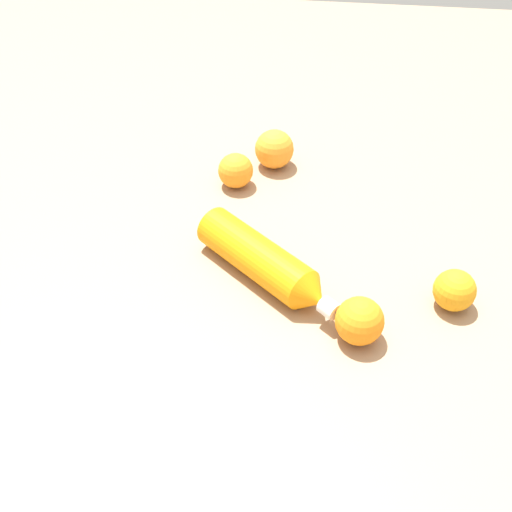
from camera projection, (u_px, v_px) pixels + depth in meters
The scene contains 6 objects.
ground_plane at pixel (241, 253), 1.12m from camera, with size 2.40×2.40×0.00m, color #9E7F60.
water_bottle at pixel (265, 262), 1.05m from camera, with size 0.22×0.25×0.07m.
orange_0 at pixel (455, 290), 1.00m from camera, with size 0.07×0.07×0.07m, color orange.
orange_1 at pixel (274, 149), 1.30m from camera, with size 0.08×0.08×0.08m, color orange.
orange_2 at pixel (236, 171), 1.25m from camera, with size 0.07×0.07×0.07m, color orange.
orange_3 at pixel (359, 321), 0.95m from camera, with size 0.07×0.07×0.07m, color orange.
Camera 1 is at (-0.84, -0.13, 0.73)m, focal length 46.29 mm.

